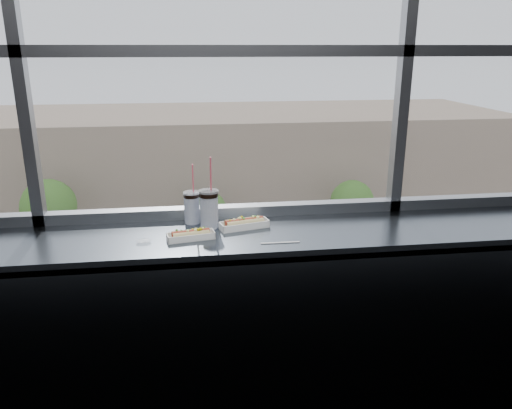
{
  "coord_description": "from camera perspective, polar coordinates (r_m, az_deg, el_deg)",
  "views": [
    {
      "loc": [
        -0.18,
        -1.18,
        2.02
      ],
      "look_at": [
        0.14,
        1.23,
        1.25
      ],
      "focal_mm": 35.0,
      "sensor_mm": 36.0,
      "label": 1
    }
  ],
  "objects": [
    {
      "name": "hotdog_tray_left",
      "position": [
        2.52,
        -7.45,
        -3.45
      ],
      "size": [
        0.25,
        0.12,
        0.06
      ],
      "rotation": [
        0.0,
        0.0,
        0.17
      ],
      "color": "white",
      "rests_on": "counter"
    },
    {
      "name": "car_near_d",
      "position": [
        23.9,
        16.21,
        -12.78
      ],
      "size": [
        3.21,
        6.98,
        2.28
      ],
      "primitive_type": "imported",
      "rotation": [
        0.0,
        0.0,
        1.62
      ],
      "color": "beige",
      "rests_on": "street_asphalt"
    },
    {
      "name": "street_asphalt",
      "position": [
        26.14,
        -6.38,
        -12.28
      ],
      "size": [
        80.0,
        10.0,
        0.06
      ],
      "primitive_type": "cube",
      "color": "black",
      "rests_on": "plaza_ground"
    },
    {
      "name": "loose_straw",
      "position": [
        2.45,
        2.78,
        -4.38
      ],
      "size": [
        0.19,
        0.01,
        0.01
      ],
      "primitive_type": "cylinder",
      "rotation": [
        0.0,
        1.57,
        -0.01
      ],
      "color": "white",
      "rests_on": "counter"
    },
    {
      "name": "wrapper",
      "position": [
        2.52,
        -12.73,
        -4.07
      ],
      "size": [
        0.09,
        0.06,
        0.02
      ],
      "primitive_type": "ellipsoid",
      "color": "silver",
      "rests_on": "counter"
    },
    {
      "name": "wall_back_lower",
      "position": [
        3.07,
        -3.41,
        -11.1
      ],
      "size": [
        6.0,
        0.0,
        6.0
      ],
      "primitive_type": "plane",
      "rotation": [
        1.57,
        0.0,
        0.0
      ],
      "color": "black",
      "rests_on": "ground"
    },
    {
      "name": "tree_left",
      "position": [
        33.28,
        -22.59,
        -0.21
      ],
      "size": [
        3.39,
        3.39,
        5.3
      ],
      "color": "#47382B",
      "rests_on": "far_sidewalk"
    },
    {
      "name": "tree_right",
      "position": [
        33.95,
        10.92,
        0.31
      ],
      "size": [
        2.92,
        2.92,
        4.56
      ],
      "color": "#47382B",
      "rests_on": "far_sidewalk"
    },
    {
      "name": "soda_cup_right",
      "position": [
        2.64,
        -5.39,
        -0.29
      ],
      "size": [
        0.11,
        0.11,
        0.39
      ],
      "color": "white",
      "rests_on": "counter"
    },
    {
      "name": "counter_fascia",
      "position": [
        2.62,
        -2.48,
        -16.65
      ],
      "size": [
        6.0,
        0.04,
        1.04
      ],
      "primitive_type": "cube",
      "color": "slate",
      "rests_on": "ground"
    },
    {
      "name": "hotdog_tray_right",
      "position": [
        2.65,
        -1.35,
        -2.17
      ],
      "size": [
        0.27,
        0.14,
        0.06
      ],
      "rotation": [
        0.0,
        0.0,
        0.24
      ],
      "color": "white",
      "rests_on": "counter"
    },
    {
      "name": "soda_cup_left",
      "position": [
        2.72,
        -7.34,
        -0.15
      ],
      "size": [
        0.09,
        0.09,
        0.33
      ],
      "color": "white",
      "rests_on": "counter"
    },
    {
      "name": "pedestrian_b",
      "position": [
        33.45,
        -7.18,
        -3.33
      ],
      "size": [
        0.73,
        0.97,
        2.18
      ],
      "primitive_type": "imported",
      "rotation": [
        0.0,
        0.0,
        1.57
      ],
      "color": "#66605B",
      "rests_on": "far_sidewalk"
    },
    {
      "name": "plaza_ground",
      "position": [
        47.99,
        -7.15,
        1.76
      ],
      "size": [
        120.0,
        120.0,
        0.0
      ],
      "primitive_type": "plane",
      "color": "#9F9C94",
      "rests_on": "ground"
    },
    {
      "name": "pedestrian_c",
      "position": [
        33.05,
        0.96,
        -3.54
      ],
      "size": [
        0.92,
        0.69,
        2.08
      ],
      "primitive_type": "imported",
      "color": "#66605B",
      "rests_on": "far_sidewalk"
    },
    {
      "name": "counter",
      "position": [
        2.6,
        -3.15,
        -3.92
      ],
      "size": [
        6.0,
        0.55,
        0.06
      ],
      "primitive_type": "cube",
      "color": "slate",
      "rests_on": "ground"
    },
    {
      "name": "far_sidewalk",
      "position": [
        33.33,
        -6.76,
        -5.45
      ],
      "size": [
        80.0,
        6.0,
        0.04
      ],
      "primitive_type": "cube",
      "color": "#9F9C94",
      "rests_on": "plaza_ground"
    },
    {
      "name": "car_far_b",
      "position": [
        29.28,
        -3.05,
        -6.32
      ],
      "size": [
        3.06,
        6.62,
        2.16
      ],
      "primitive_type": "imported",
      "rotation": [
        0.0,
        0.0,
        1.63
      ],
      "color": "#B3451F",
      "rests_on": "street_asphalt"
    },
    {
      "name": "far_building",
      "position": [
        41.67,
        -7.25,
        5.0
      ],
      "size": [
        50.0,
        14.0,
        8.0
      ],
      "primitive_type": "cube",
      "color": "gray",
      "rests_on": "plaza_ground"
    },
    {
      "name": "car_near_e",
      "position": [
        25.41,
        23.36,
        -11.83
      ],
      "size": [
        3.28,
        6.7,
        2.16
      ],
      "primitive_type": "imported",
      "rotation": [
        0.0,
        0.0,
        1.66
      ],
      "color": "#403AA3",
      "rests_on": "street_asphalt"
    },
    {
      "name": "tree_center",
      "position": [
        32.32,
        -5.77,
        -0.71
      ],
      "size": [
        2.73,
        2.73,
        4.26
      ],
      "color": "#47382B",
      "rests_on": "far_sidewalk"
    },
    {
      "name": "pedestrian_d",
      "position": [
        34.26,
        5.67,
        -2.73
      ],
      "size": [
        0.74,
        0.98,
        2.21
      ],
      "primitive_type": "imported",
      "rotation": [
        0.0,
        0.0,
        1.57
      ],
      "color": "#66605B",
      "rests_on": "far_sidewalk"
    }
  ]
}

